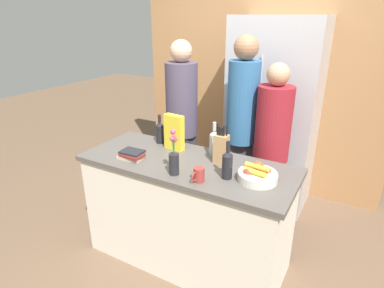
{
  "coord_description": "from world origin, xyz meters",
  "views": [
    {
      "loc": [
        1.13,
        -1.94,
        1.97
      ],
      "look_at": [
        0.0,
        0.09,
        1.04
      ],
      "focal_mm": 30.0,
      "sensor_mm": 36.0,
      "label": 1
    }
  ],
  "objects_px": {
    "fruit_bowl": "(258,174)",
    "person_at_sink": "(182,119)",
    "cereal_box": "(174,132)",
    "bottle_vinegar": "(227,164)",
    "book_stack": "(132,155)",
    "person_in_blue": "(242,123)",
    "bottle_wine": "(214,142)",
    "person_in_red_tee": "(271,145)",
    "refrigerator": "(273,116)",
    "flower_vase": "(174,158)",
    "knife_block": "(221,148)",
    "coffee_mug": "(199,175)",
    "bottle_oil": "(160,132)"
  },
  "relations": [
    {
      "from": "person_at_sink",
      "to": "person_in_red_tee",
      "type": "bearing_deg",
      "value": 9.58
    },
    {
      "from": "cereal_box",
      "to": "book_stack",
      "type": "bearing_deg",
      "value": -119.79
    },
    {
      "from": "coffee_mug",
      "to": "refrigerator",
      "type": "bearing_deg",
      "value": 87.57
    },
    {
      "from": "fruit_bowl",
      "to": "cereal_box",
      "type": "height_order",
      "value": "cereal_box"
    },
    {
      "from": "refrigerator",
      "to": "flower_vase",
      "type": "xyz_separation_m",
      "value": [
        -0.27,
        -1.52,
        0.05
      ]
    },
    {
      "from": "cereal_box",
      "to": "coffee_mug",
      "type": "distance_m",
      "value": 0.61
    },
    {
      "from": "flower_vase",
      "to": "cereal_box",
      "type": "height_order",
      "value": "flower_vase"
    },
    {
      "from": "coffee_mug",
      "to": "fruit_bowl",
      "type": "bearing_deg",
      "value": 31.79
    },
    {
      "from": "bottle_oil",
      "to": "fruit_bowl",
      "type": "bearing_deg",
      "value": -14.27
    },
    {
      "from": "refrigerator",
      "to": "coffee_mug",
      "type": "xyz_separation_m",
      "value": [
        -0.06,
        -1.53,
        -0.02
      ]
    },
    {
      "from": "flower_vase",
      "to": "person_in_red_tee",
      "type": "height_order",
      "value": "person_in_red_tee"
    },
    {
      "from": "refrigerator",
      "to": "bottle_wine",
      "type": "height_order",
      "value": "refrigerator"
    },
    {
      "from": "refrigerator",
      "to": "person_in_blue",
      "type": "xyz_separation_m",
      "value": [
        -0.12,
        -0.59,
        0.07
      ]
    },
    {
      "from": "person_at_sink",
      "to": "person_in_red_tee",
      "type": "height_order",
      "value": "person_at_sink"
    },
    {
      "from": "book_stack",
      "to": "person_in_blue",
      "type": "height_order",
      "value": "person_in_blue"
    },
    {
      "from": "knife_block",
      "to": "book_stack",
      "type": "height_order",
      "value": "knife_block"
    },
    {
      "from": "book_stack",
      "to": "bottle_oil",
      "type": "distance_m",
      "value": 0.4
    },
    {
      "from": "flower_vase",
      "to": "cereal_box",
      "type": "distance_m",
      "value": 0.46
    },
    {
      "from": "person_in_blue",
      "to": "person_in_red_tee",
      "type": "bearing_deg",
      "value": -34.19
    },
    {
      "from": "person_at_sink",
      "to": "bottle_wine",
      "type": "bearing_deg",
      "value": -27.56
    },
    {
      "from": "book_stack",
      "to": "person_in_blue",
      "type": "relative_size",
      "value": 0.11
    },
    {
      "from": "cereal_box",
      "to": "bottle_wine",
      "type": "distance_m",
      "value": 0.34
    },
    {
      "from": "bottle_oil",
      "to": "person_in_red_tee",
      "type": "distance_m",
      "value": 0.98
    },
    {
      "from": "fruit_bowl",
      "to": "person_at_sink",
      "type": "relative_size",
      "value": 0.15
    },
    {
      "from": "knife_block",
      "to": "person_in_red_tee",
      "type": "xyz_separation_m",
      "value": [
        0.24,
        0.55,
        -0.12
      ]
    },
    {
      "from": "person_in_blue",
      "to": "refrigerator",
      "type": "bearing_deg",
      "value": 51.94
    },
    {
      "from": "coffee_mug",
      "to": "bottle_vinegar",
      "type": "height_order",
      "value": "bottle_vinegar"
    },
    {
      "from": "bottle_wine",
      "to": "knife_block",
      "type": "bearing_deg",
      "value": -46.36
    },
    {
      "from": "flower_vase",
      "to": "book_stack",
      "type": "bearing_deg",
      "value": 171.8
    },
    {
      "from": "knife_block",
      "to": "coffee_mug",
      "type": "relative_size",
      "value": 2.66
    },
    {
      "from": "refrigerator",
      "to": "book_stack",
      "type": "height_order",
      "value": "refrigerator"
    },
    {
      "from": "flower_vase",
      "to": "bottle_vinegar",
      "type": "xyz_separation_m",
      "value": [
        0.35,
        0.13,
        -0.02
      ]
    },
    {
      "from": "book_stack",
      "to": "bottle_oil",
      "type": "bearing_deg",
      "value": 89.66
    },
    {
      "from": "coffee_mug",
      "to": "person_at_sink",
      "type": "relative_size",
      "value": 0.07
    },
    {
      "from": "knife_block",
      "to": "flower_vase",
      "type": "bearing_deg",
      "value": -122.06
    },
    {
      "from": "flower_vase",
      "to": "book_stack",
      "type": "distance_m",
      "value": 0.45
    },
    {
      "from": "cereal_box",
      "to": "person_at_sink",
      "type": "bearing_deg",
      "value": 114.24
    },
    {
      "from": "book_stack",
      "to": "bottle_wine",
      "type": "relative_size",
      "value": 0.76
    },
    {
      "from": "cereal_box",
      "to": "person_in_red_tee",
      "type": "distance_m",
      "value": 0.86
    },
    {
      "from": "bottle_vinegar",
      "to": "person_at_sink",
      "type": "distance_m",
      "value": 1.12
    },
    {
      "from": "cereal_box",
      "to": "person_in_red_tee",
      "type": "xyz_separation_m",
      "value": [
        0.69,
        0.49,
        -0.15
      ]
    },
    {
      "from": "flower_vase",
      "to": "coffee_mug",
      "type": "height_order",
      "value": "flower_vase"
    },
    {
      "from": "knife_block",
      "to": "bottle_oil",
      "type": "xyz_separation_m",
      "value": [
        -0.64,
        0.12,
        -0.02
      ]
    },
    {
      "from": "refrigerator",
      "to": "book_stack",
      "type": "bearing_deg",
      "value": -115.7
    },
    {
      "from": "fruit_bowl",
      "to": "bottle_oil",
      "type": "relative_size",
      "value": 1.06
    },
    {
      "from": "book_stack",
      "to": "person_in_blue",
      "type": "distance_m",
      "value": 1.05
    },
    {
      "from": "cereal_box",
      "to": "bottle_vinegar",
      "type": "relative_size",
      "value": 1.09
    },
    {
      "from": "flower_vase",
      "to": "person_at_sink",
      "type": "relative_size",
      "value": 0.19
    },
    {
      "from": "fruit_bowl",
      "to": "person_at_sink",
      "type": "distance_m",
      "value": 1.22
    },
    {
      "from": "person_in_blue",
      "to": "bottle_vinegar",
      "type": "bearing_deg",
      "value": -102.04
    }
  ]
}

